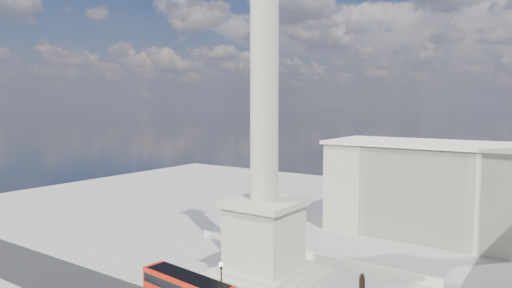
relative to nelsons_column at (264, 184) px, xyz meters
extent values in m
cube|color=#A69E8A|center=(0.00, 0.00, -12.42)|extent=(14.00, 14.00, 1.00)
cube|color=#A69E8A|center=(0.00, 0.00, -11.67)|extent=(12.00, 12.00, 0.50)
cube|color=#A69E8A|center=(0.00, 0.00, -11.17)|extent=(10.00, 10.00, 0.50)
cube|color=#A69E8A|center=(0.00, 0.00, -6.92)|extent=(8.00, 8.00, 8.00)
cube|color=#A69E8A|center=(0.00, 0.00, -2.52)|extent=(9.00, 9.00, 0.80)
cylinder|color=#A09B85|center=(0.00, 0.00, 14.88)|extent=(3.60, 3.60, 34.00)
cube|color=beige|center=(0.00, 11.00, -12.37)|extent=(40.00, 0.60, 1.10)
cube|color=beige|center=(20.00, 35.00, -4.92)|extent=(50.00, 16.00, 16.00)
cube|color=beige|center=(20.00, 35.00, 3.38)|extent=(51.00, 17.00, 0.60)
cube|color=black|center=(-0.62, -13.83, -9.11)|extent=(11.87, 4.00, 0.99)
cube|color=black|center=(-0.62, -13.83, -8.03)|extent=(11.11, 3.59, 0.07)
cylinder|color=black|center=(2.32, -11.72, -7.11)|extent=(0.30, 0.30, 0.30)
sphere|color=silver|center=(2.32, -11.72, -6.77)|extent=(0.55, 0.55, 0.55)
cylinder|color=black|center=(18.06, -11.65, -5.30)|extent=(0.52, 0.52, 1.24)
sphere|color=black|center=(18.06, -11.65, -4.55)|extent=(0.37, 0.37, 0.37)
camera|label=1|loc=(32.46, -48.45, 10.21)|focal=32.00mm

